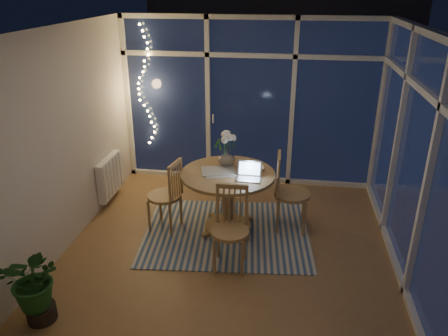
{
  "coord_description": "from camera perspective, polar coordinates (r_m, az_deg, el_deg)",
  "views": [
    {
      "loc": [
        0.61,
        -4.61,
        3.04
      ],
      "look_at": [
        -0.14,
        0.25,
        0.93
      ],
      "focal_mm": 35.0,
      "sensor_mm": 36.0,
      "label": 1
    }
  ],
  "objects": [
    {
      "name": "fairy_lights",
      "position": [
        7.04,
        -10.35,
        10.46
      ],
      "size": [
        0.24,
        0.1,
        1.85
      ],
      "primitive_type": null,
      "color": "#FFCE66",
      "rests_on": "window_wall_back"
    },
    {
      "name": "garden_patio",
      "position": [
        10.1,
        7.74,
        5.17
      ],
      "size": [
        12.0,
        6.0,
        0.1
      ],
      "primitive_type": "cube",
      "color": "black",
      "rests_on": "ground"
    },
    {
      "name": "garden_shrubs",
      "position": [
        8.54,
        -1.17,
        5.59
      ],
      "size": [
        0.9,
        0.9,
        0.9
      ],
      "primitive_type": "sphere",
      "color": "black",
      "rests_on": "ground"
    },
    {
      "name": "wall_right",
      "position": [
        5.12,
        23.93,
        1.33
      ],
      "size": [
        0.04,
        4.0,
        2.6
      ],
      "primitive_type": "cube",
      "color": "beige",
      "rests_on": "floor"
    },
    {
      "name": "garden_fence",
      "position": [
        10.36,
        5.29,
        11.23
      ],
      "size": [
        11.0,
        0.08,
        1.8
      ],
      "primitive_type": "cube",
      "color": "#3A2315",
      "rests_on": "ground"
    },
    {
      "name": "chair_right",
      "position": [
        5.7,
        8.9,
        -3.16
      ],
      "size": [
        0.5,
        0.5,
        1.06
      ],
      "primitive_type": "cube",
      "rotation": [
        0.0,
        0.0,
        1.59
      ],
      "color": "olive",
      "rests_on": "floor"
    },
    {
      "name": "neighbour_roof",
      "position": [
        13.14,
        7.82,
        19.39
      ],
      "size": [
        7.0,
        3.0,
        2.2
      ],
      "primitive_type": "cube",
      "color": "#373942",
      "rests_on": "ground"
    },
    {
      "name": "wall_front",
      "position": [
        3.2,
        -3.67,
        -9.76
      ],
      "size": [
        4.0,
        0.04,
        2.6
      ],
      "primitive_type": "cube",
      "color": "beige",
      "rests_on": "floor"
    },
    {
      "name": "floor",
      "position": [
        5.56,
        1.06,
        -9.9
      ],
      "size": [
        4.0,
        4.0,
        0.0
      ],
      "primitive_type": "plane",
      "color": "olive",
      "rests_on": "ground"
    },
    {
      "name": "window_wall_back",
      "position": [
        6.83,
        3.39,
        8.45
      ],
      "size": [
        4.0,
        0.1,
        2.6
      ],
      "primitive_type": "cube",
      "color": "white",
      "rests_on": "floor"
    },
    {
      "name": "potted_plant",
      "position": [
        4.62,
        -23.3,
        -14.15
      ],
      "size": [
        0.55,
        0.49,
        0.76
      ],
      "primitive_type": "imported",
      "rotation": [
        0.0,
        0.0,
        0.03
      ],
      "color": "#1B4C1B",
      "rests_on": "floor"
    },
    {
      "name": "flower_vase",
      "position": [
        5.66,
        0.35,
        1.28
      ],
      "size": [
        0.22,
        0.22,
        0.21
      ],
      "primitive_type": "imported",
      "rotation": [
        0.0,
        0.0,
        0.09
      ],
      "color": "silver",
      "rests_on": "dining_table"
    },
    {
      "name": "wall_back",
      "position": [
        6.87,
        3.42,
        8.53
      ],
      "size": [
        4.0,
        0.04,
        2.6
      ],
      "primitive_type": "cube",
      "color": "beige",
      "rests_on": "floor"
    },
    {
      "name": "newspapers",
      "position": [
        5.51,
        -0.71,
        -0.47
      ],
      "size": [
        0.5,
        0.47,
        0.01
      ],
      "primitive_type": "cube",
      "rotation": [
        0.0,
        0.0,
        0.5
      ],
      "color": "beige",
      "rests_on": "dining_table"
    },
    {
      "name": "bowl",
      "position": [
        5.59,
        4.53,
        -0.06
      ],
      "size": [
        0.17,
        0.17,
        0.04
      ],
      "primitive_type": "imported",
      "rotation": [
        0.0,
        0.0,
        0.09
      ],
      "color": "white",
      "rests_on": "dining_table"
    },
    {
      "name": "wall_left",
      "position": [
        5.58,
        -19.69,
        3.68
      ],
      "size": [
        0.04,
        4.0,
        2.6
      ],
      "primitive_type": "cube",
      "color": "beige",
      "rests_on": "floor"
    },
    {
      "name": "ceiling",
      "position": [
        4.67,
        1.31,
        17.85
      ],
      "size": [
        4.0,
        4.0,
        0.0
      ],
      "primitive_type": "plane",
      "color": "silver",
      "rests_on": "wall_back"
    },
    {
      "name": "phone",
      "position": [
        5.44,
        0.11,
        -0.8
      ],
      "size": [
        0.11,
        0.08,
        0.01
      ],
      "primitive_type": "cube",
      "rotation": [
        0.0,
        0.0,
        -0.25
      ],
      "color": "black",
      "rests_on": "dining_table"
    },
    {
      "name": "rug",
      "position": [
        5.78,
        0.34,
        -8.39
      ],
      "size": [
        2.29,
        1.9,
        0.01
      ],
      "primitive_type": "cube",
      "rotation": [
        0.0,
        0.0,
        0.09
      ],
      "color": "beige",
      "rests_on": "floor"
    },
    {
      "name": "window_wall_right",
      "position": [
        5.11,
        23.5,
        1.36
      ],
      "size": [
        0.1,
        4.0,
        2.6
      ],
      "primitive_type": "cube",
      "color": "white",
      "rests_on": "floor"
    },
    {
      "name": "laptop",
      "position": [
        5.28,
        3.22,
        -0.43
      ],
      "size": [
        0.3,
        0.26,
        0.22
      ],
      "primitive_type": null,
      "rotation": [
        0.0,
        0.0,
        -0.02
      ],
      "color": "#BBBBC0",
      "rests_on": "dining_table"
    },
    {
      "name": "chair_front",
      "position": [
        4.9,
        0.79,
        -8.05
      ],
      "size": [
        0.46,
        0.46,
        0.98
      ],
      "primitive_type": "cube",
      "rotation": [
        0.0,
        0.0,
        0.02
      ],
      "color": "olive",
      "rests_on": "floor"
    },
    {
      "name": "dining_table",
      "position": [
        5.67,
        0.5,
        -4.41
      ],
      "size": [
        1.3,
        1.3,
        0.82
      ],
      "primitive_type": "cylinder",
      "rotation": [
        0.0,
        0.0,
        0.09
      ],
      "color": "olive",
      "rests_on": "floor"
    },
    {
      "name": "radiator",
      "position": [
        6.62,
        -14.69,
        -1.05
      ],
      "size": [
        0.1,
        0.7,
        0.58
      ],
      "primitive_type": "cube",
      "color": "white",
      "rests_on": "wall_left"
    },
    {
      "name": "chair_left",
      "position": [
        5.72,
        -7.83,
        -3.43
      ],
      "size": [
        0.54,
        0.54,
        0.98
      ],
      "primitive_type": "cube",
      "rotation": [
        0.0,
        0.0,
        -1.77
      ],
      "color": "olive",
      "rests_on": "floor"
    }
  ]
}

